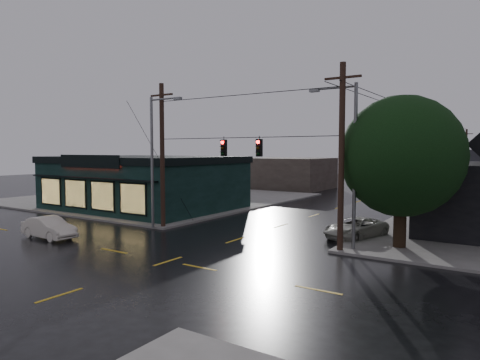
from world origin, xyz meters
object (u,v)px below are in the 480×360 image
Objects in this scene: suv_silver at (356,228)px; sedan_cream at (49,228)px; utility_pole_nw at (163,228)px; corner_tree at (402,156)px; utility_pole_ne at (340,252)px.

sedan_cream is at bearing -128.62° from suv_silver.
utility_pole_nw reaches higher than sedan_cream.
corner_tree is 21.56m from sedan_cream.
utility_pole_nw is 2.18× the size of suv_silver.
sedan_cream reaches higher than suv_silver.
utility_pole_nw is (-15.53, -2.49, -5.19)m from corner_tree.
utility_pole_ne is (-2.53, -2.49, -5.19)m from corner_tree.
utility_pole_nw is at bearing -170.90° from corner_tree.
corner_tree is at bearing -11.38° from suv_silver.
utility_pole_ne is 4.25m from suv_silver.
utility_pole_nw is 7.42m from sedan_cream.
corner_tree is 2.04× the size of sedan_cream.
utility_pole_ne is at bearing -67.50° from sedan_cream.
utility_pole_ne reaches higher than suv_silver.
utility_pole_nw is at bearing -27.62° from sedan_cream.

